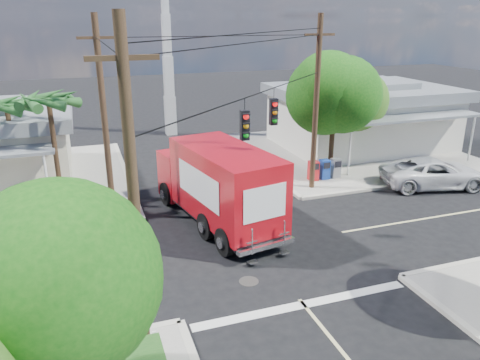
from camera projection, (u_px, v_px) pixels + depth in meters
name	position (u px, v px, depth m)	size (l,w,h in m)	color
ground	(256.00, 246.00, 19.01)	(120.00, 120.00, 0.00)	black
sidewalk_ne	(347.00, 151.00, 32.04)	(14.12, 14.12, 0.14)	gray
road_markings	(270.00, 263.00, 17.69)	(32.00, 32.00, 0.01)	beige
building_ne	(362.00, 114.00, 32.77)	(11.80, 10.20, 4.50)	white
radio_tower	(168.00, 61.00, 35.11)	(0.80, 0.80, 17.00)	silver
tree_sw_front	(53.00, 274.00, 8.68)	(3.88, 3.78, 6.03)	#422D1C
tree_ne_front	(335.00, 95.00, 25.68)	(4.21, 4.14, 6.66)	#422D1C
tree_ne_back	(354.00, 96.00, 28.63)	(3.77, 3.66, 5.82)	#422D1C
palm_nw_front	(49.00, 103.00, 21.69)	(3.01, 3.08, 5.59)	#422D1C
palm_nw_back	(7.00, 108.00, 22.53)	(3.01, 3.08, 5.19)	#422D1C
utility_poles	(205.00, 128.00, 18.39)	(12.00, 10.68, 9.00)	#473321
vending_boxes	(324.00, 169.00, 26.31)	(1.90, 0.50, 1.10)	red
delivery_truck	(218.00, 184.00, 20.60)	(4.05, 8.70, 3.63)	black
parked_car	(434.00, 173.00, 25.43)	(2.60, 5.63, 1.56)	silver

